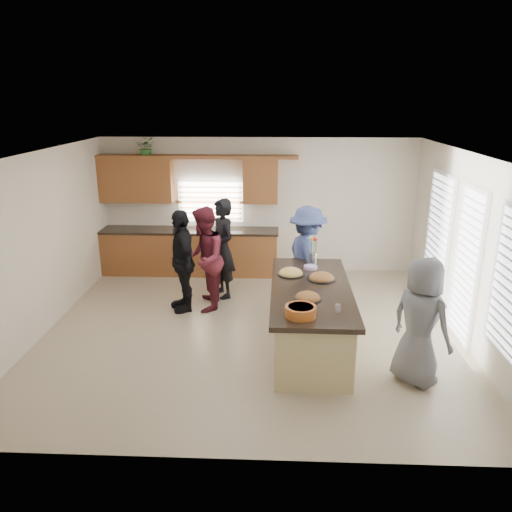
{
  "coord_description": "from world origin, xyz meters",
  "views": [
    {
      "loc": [
        0.39,
        -7.26,
        3.57
      ],
      "look_at": [
        0.07,
        0.32,
        1.15
      ],
      "focal_mm": 35.0,
      "sensor_mm": 36.0,
      "label": 1
    }
  ],
  "objects_px": {
    "woman_left_back": "(222,249)",
    "woman_left_mid": "(204,259)",
    "salad_bowl": "(301,311)",
    "woman_right_front": "(421,322)",
    "woman_right_back": "(307,258)",
    "island": "(310,319)",
    "woman_left_front": "(182,261)"
  },
  "relations": [
    {
      "from": "woman_right_front",
      "to": "salad_bowl",
      "type": "bearing_deg",
      "value": 53.17
    },
    {
      "from": "woman_right_front",
      "to": "island",
      "type": "bearing_deg",
      "value": 15.32
    },
    {
      "from": "salad_bowl",
      "to": "island",
      "type": "bearing_deg",
      "value": 79.05
    },
    {
      "from": "island",
      "to": "woman_left_front",
      "type": "distance_m",
      "value": 2.54
    },
    {
      "from": "island",
      "to": "woman_left_back",
      "type": "relative_size",
      "value": 1.47
    },
    {
      "from": "woman_left_mid",
      "to": "woman_left_front",
      "type": "xyz_separation_m",
      "value": [
        -0.37,
        -0.04,
        -0.02
      ]
    },
    {
      "from": "woman_left_front",
      "to": "woman_right_front",
      "type": "bearing_deg",
      "value": 34.03
    },
    {
      "from": "island",
      "to": "woman_left_back",
      "type": "distance_m",
      "value": 2.51
    },
    {
      "from": "island",
      "to": "woman_left_back",
      "type": "bearing_deg",
      "value": 128.21
    },
    {
      "from": "woman_left_back",
      "to": "woman_left_mid",
      "type": "height_order",
      "value": "woman_left_back"
    },
    {
      "from": "woman_right_front",
      "to": "woman_left_back",
      "type": "bearing_deg",
      "value": 4.37
    },
    {
      "from": "woman_left_back",
      "to": "woman_right_back",
      "type": "bearing_deg",
      "value": 43.66
    },
    {
      "from": "woman_right_back",
      "to": "woman_right_front",
      "type": "bearing_deg",
      "value": -171.16
    },
    {
      "from": "salad_bowl",
      "to": "woman_right_front",
      "type": "height_order",
      "value": "woman_right_front"
    },
    {
      "from": "woman_left_mid",
      "to": "salad_bowl",
      "type": "bearing_deg",
      "value": 29.83
    },
    {
      "from": "woman_right_front",
      "to": "woman_left_front",
      "type": "bearing_deg",
      "value": 16.87
    },
    {
      "from": "island",
      "to": "salad_bowl",
      "type": "relative_size",
      "value": 6.89
    },
    {
      "from": "woman_left_back",
      "to": "woman_right_back",
      "type": "xyz_separation_m",
      "value": [
        1.53,
        -0.43,
        -0.02
      ]
    },
    {
      "from": "woman_left_mid",
      "to": "woman_left_front",
      "type": "distance_m",
      "value": 0.37
    },
    {
      "from": "woman_right_back",
      "to": "woman_right_front",
      "type": "distance_m",
      "value": 2.75
    },
    {
      "from": "woman_left_front",
      "to": "island",
      "type": "bearing_deg",
      "value": 35.03
    },
    {
      "from": "salad_bowl",
      "to": "woman_right_front",
      "type": "relative_size",
      "value": 0.23
    },
    {
      "from": "woman_left_mid",
      "to": "woman_right_back",
      "type": "bearing_deg",
      "value": 91.58
    },
    {
      "from": "island",
      "to": "salad_bowl",
      "type": "distance_m",
      "value": 1.17
    },
    {
      "from": "woman_left_back",
      "to": "woman_right_back",
      "type": "distance_m",
      "value": 1.59
    },
    {
      "from": "salad_bowl",
      "to": "woman_left_back",
      "type": "xyz_separation_m",
      "value": [
        -1.31,
        2.95,
        -0.1
      ]
    },
    {
      "from": "salad_bowl",
      "to": "woman_left_front",
      "type": "height_order",
      "value": "woman_left_front"
    },
    {
      "from": "woman_left_back",
      "to": "woman_left_mid",
      "type": "distance_m",
      "value": 0.64
    },
    {
      "from": "salad_bowl",
      "to": "woman_left_back",
      "type": "relative_size",
      "value": 0.21
    },
    {
      "from": "woman_left_front",
      "to": "woman_right_front",
      "type": "xyz_separation_m",
      "value": [
        3.46,
        -2.22,
        -0.04
      ]
    },
    {
      "from": "island",
      "to": "salad_bowl",
      "type": "xyz_separation_m",
      "value": [
        -0.19,
        -1.0,
        0.57
      ]
    },
    {
      "from": "woman_right_back",
      "to": "island",
      "type": "bearing_deg",
      "value": 159.55
    }
  ]
}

